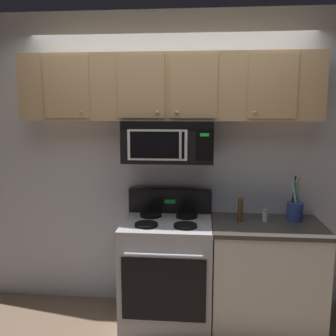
# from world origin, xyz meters

# --- Properties ---
(back_wall) EXTENTS (5.20, 0.10, 2.70)m
(back_wall) POSITION_xyz_m (0.00, 0.79, 1.35)
(back_wall) COLOR silver
(back_wall) RESTS_ON ground_plane
(stove_range) EXTENTS (0.76, 0.69, 1.12)m
(stove_range) POSITION_xyz_m (0.00, 0.42, 0.47)
(stove_range) COLOR #B7BABF
(stove_range) RESTS_ON ground_plane
(over_range_microwave) EXTENTS (0.76, 0.43, 0.35)m
(over_range_microwave) POSITION_xyz_m (-0.00, 0.54, 1.58)
(over_range_microwave) COLOR black
(upper_cabinets) EXTENTS (2.50, 0.36, 0.55)m
(upper_cabinets) POSITION_xyz_m (-0.00, 0.57, 2.02)
(upper_cabinets) COLOR tan
(counter_segment) EXTENTS (0.93, 0.65, 0.90)m
(counter_segment) POSITION_xyz_m (0.84, 0.43, 0.45)
(counter_segment) COLOR white
(counter_segment) RESTS_ON ground_plane
(utensil_crock_blue) EXTENTS (0.14, 0.14, 0.38)m
(utensil_crock_blue) POSITION_xyz_m (1.09, 0.55, 0.99)
(utensil_crock_blue) COLOR #384C9E
(utensil_crock_blue) RESTS_ON counter_segment
(salt_shaker) EXTENTS (0.05, 0.05, 0.10)m
(salt_shaker) POSITION_xyz_m (0.83, 0.49, 0.95)
(salt_shaker) COLOR white
(salt_shaker) RESTS_ON counter_segment
(pepper_mill) EXTENTS (0.04, 0.04, 0.20)m
(pepper_mill) POSITION_xyz_m (0.62, 0.48, 1.00)
(pepper_mill) COLOR brown
(pepper_mill) RESTS_ON counter_segment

